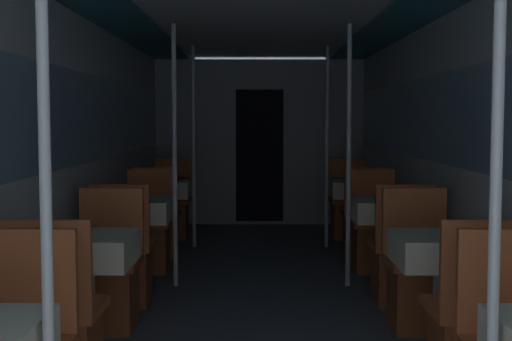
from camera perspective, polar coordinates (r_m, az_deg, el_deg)
wall_left at (r=5.49m, az=-14.35°, el=1.22°), size 0.05×10.31×2.22m
wall_right at (r=5.52m, az=15.60°, el=1.21°), size 0.05×10.31×2.22m
ceiling_panel at (r=5.38m, az=0.67°, el=13.10°), size 2.85×10.31×0.07m
bulkhead_far at (r=9.62m, az=0.43°, el=2.24°), size 2.79×0.09×2.22m
support_pole_left_0 at (r=2.44m, az=-16.30°, el=-3.49°), size 0.04×0.04×2.22m
dining_table_left_1 at (r=4.36m, az=-13.37°, el=-6.71°), size 0.57×0.57×0.74m
chair_left_near_1 at (r=3.87m, az=-15.43°, el=-12.97°), size 0.44×0.44×0.94m
chair_left_far_1 at (r=5.00m, az=-11.68°, el=-8.99°), size 0.44×0.44×0.94m
dining_table_left_2 at (r=6.15m, az=-9.35°, el=-3.50°), size 0.57×0.57×0.74m
chair_left_near_2 at (r=5.62m, az=-10.33°, el=-7.52°), size 0.44×0.44×0.94m
chair_left_far_2 at (r=6.79m, az=-8.48°, el=-5.48°), size 0.44×0.44×0.94m
support_pole_left_2 at (r=6.06m, az=-6.38°, el=1.13°), size 0.04×0.04×2.22m
dining_table_left_3 at (r=7.97m, az=-7.16°, el=-1.74°), size 0.57×0.57×0.74m
chair_left_near_3 at (r=7.42m, az=-7.73°, el=-4.65°), size 0.44×0.44×0.94m
chair_left_far_3 at (r=8.60m, az=-6.63°, el=-3.43°), size 0.44×0.44×0.94m
support_pole_left_3 at (r=7.90m, az=-4.86°, el=1.84°), size 0.04×0.04×2.22m
support_pole_right_0 at (r=2.47m, az=18.72°, el=-3.45°), size 0.04×0.04×2.22m
dining_table_right_1 at (r=4.39m, az=14.88°, el=-6.67°), size 0.57×0.57×0.74m
chair_right_near_1 at (r=3.90m, az=17.10°, el=-12.89°), size 0.44×0.44×0.94m
chair_right_far_1 at (r=5.02m, az=13.05°, el=-8.96°), size 0.44×0.44×0.94m
dining_table_right_2 at (r=6.17m, az=10.51°, el=-3.49°), size 0.57×0.57×0.74m
chair_right_near_2 at (r=5.64m, az=11.58°, el=-7.50°), size 0.44×0.44×0.94m
chair_right_far_2 at (r=6.80m, az=9.56°, el=-5.47°), size 0.44×0.44×0.94m
support_pole_right_2 at (r=6.07m, az=7.57°, el=1.13°), size 0.04×0.04×2.22m
dining_table_right_3 at (r=7.98m, az=8.13°, el=-1.74°), size 0.57×0.57×0.74m
chair_right_near_3 at (r=7.43m, az=8.75°, el=-4.64°), size 0.44×0.44×0.94m
chair_right_far_3 at (r=8.61m, az=7.55°, el=-3.42°), size 0.44×0.44×0.94m
support_pole_right_3 at (r=7.91m, az=5.84°, el=1.84°), size 0.04×0.04×2.22m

